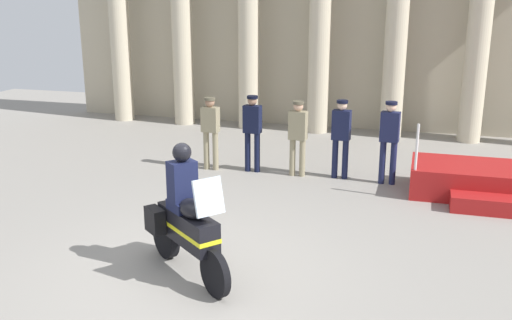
{
  "coord_description": "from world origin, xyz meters",
  "views": [
    {
      "loc": [
        3.01,
        -6.82,
        3.76
      ],
      "look_at": [
        0.27,
        2.53,
        1.02
      ],
      "focal_mm": 40.38,
      "sensor_mm": 36.0,
      "label": 1
    }
  ],
  "objects": [
    {
      "name": "officer_in_row_0",
      "position": [
        -1.51,
        4.98,
        0.98
      ],
      "size": [
        0.4,
        0.25,
        1.65
      ],
      "rotation": [
        0.0,
        0.0,
        3.05
      ],
      "color": "gray",
      "rests_on": "ground_plane"
    },
    {
      "name": "reviewing_stand",
      "position": [
        4.55,
        4.71,
        0.29
      ],
      "size": [
        3.31,
        1.97,
        1.5
      ],
      "color": "#A51919",
      "rests_on": "ground_plane"
    },
    {
      "name": "motorcycle_with_rider",
      "position": [
        -0.02,
        0.04,
        0.79
      ],
      "size": [
        1.69,
        1.42,
        1.9
      ],
      "rotation": [
        0.0,
        0.0,
        -0.69
      ],
      "color": "black",
      "rests_on": "ground_plane"
    },
    {
      "name": "officer_in_row_3",
      "position": [
        1.4,
        5.14,
        1.01
      ],
      "size": [
        0.4,
        0.25,
        1.71
      ],
      "rotation": [
        0.0,
        0.0,
        3.05
      ],
      "color": "#141938",
      "rests_on": "ground_plane"
    },
    {
      "name": "officer_in_row_1",
      "position": [
        -0.56,
        5.09,
        1.02
      ],
      "size": [
        0.4,
        0.25,
        1.72
      ],
      "rotation": [
        0.0,
        0.0,
        3.05
      ],
      "color": "black",
      "rests_on": "ground_plane"
    },
    {
      "name": "ground_plane",
      "position": [
        0.0,
        0.0,
        0.0
      ],
      "size": [
        28.0,
        28.0,
        0.0
      ],
      "primitive_type": "plane",
      "color": "gray"
    },
    {
      "name": "officer_in_row_4",
      "position": [
        2.41,
        5.02,
        1.04
      ],
      "size": [
        0.4,
        0.25,
        1.75
      ],
      "rotation": [
        0.0,
        0.0,
        3.05
      ],
      "color": "#191E42",
      "rests_on": "ground_plane"
    },
    {
      "name": "officer_in_row_2",
      "position": [
        0.48,
        5.05,
        0.98
      ],
      "size": [
        0.4,
        0.25,
        1.66
      ],
      "rotation": [
        0.0,
        0.0,
        3.05
      ],
      "color": "gray",
      "rests_on": "ground_plane"
    }
  ]
}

